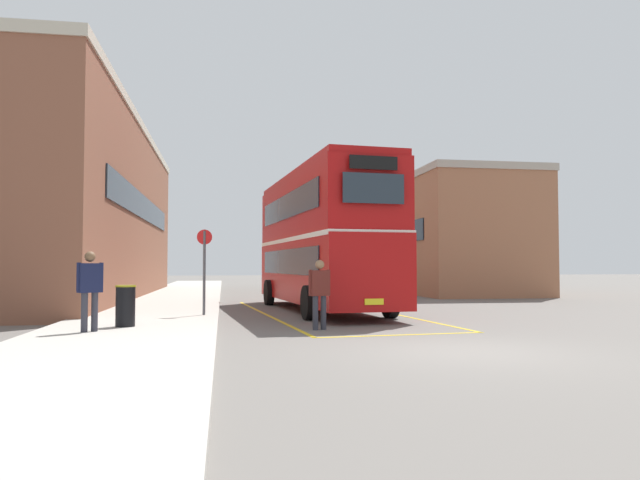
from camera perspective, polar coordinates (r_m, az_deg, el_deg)
name	(u,v)px	position (r m, az deg, el deg)	size (l,w,h in m)	color
ground_plane	(328,303)	(25.29, 0.74, -6.01)	(135.60, 135.60, 0.00)	#66605B
sidewalk_left	(175,299)	(27.38, -13.75, -5.52)	(4.00, 57.60, 0.14)	#B2ADA3
brick_building_left	(77,212)	(29.99, -22.23, 2.54)	(6.16, 24.89, 8.15)	brown
depot_building_right	(437,238)	(37.04, 11.16, 0.23)	(6.20, 16.73, 6.52)	#9E6647
double_decker_bus	(321,238)	(20.77, 0.10, 0.15)	(3.51, 10.93, 4.75)	black
single_deck_bus	(337,264)	(42.50, 1.67, -2.34)	(3.06, 10.08, 3.02)	black
pedestrian_boarding	(319,289)	(14.64, -0.05, -4.74)	(0.56, 0.35, 1.71)	#2D2D38
pedestrian_waiting_near	(90,285)	(13.87, -21.17, -4.02)	(0.53, 0.46, 1.74)	#2D2D38
litter_bin	(125,306)	(14.80, -18.13, -6.00)	(0.47, 0.47, 0.97)	black
bus_stop_sign	(204,263)	(17.64, -11.02, -2.18)	(0.44, 0.08, 2.48)	#4C4C51
bay_marking_yellow	(334,315)	(18.90, 1.33, -7.21)	(5.36, 13.13, 0.01)	gold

